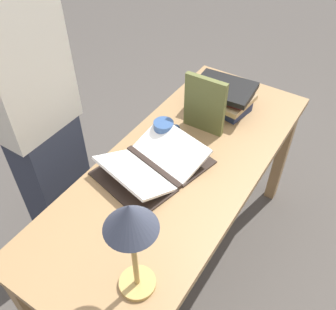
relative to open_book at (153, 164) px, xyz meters
name	(u,v)px	position (x,y,z in m)	size (l,w,h in m)	color
ground_plane	(178,258)	(-0.08, 0.09, -0.78)	(12.00, 12.00, 0.00)	#47423D
reading_desk	(180,181)	(-0.08, 0.09, -0.13)	(1.55, 0.63, 0.75)	#937047
open_book	(153,164)	(0.00, 0.00, 0.00)	(0.50, 0.42, 0.09)	black
book_stack_tall	(223,96)	(-0.55, 0.04, 0.04)	(0.24, 0.30, 0.13)	#1E284C
book_standing_upright	(205,105)	(-0.34, 0.05, 0.11)	(0.03, 0.20, 0.28)	brown
reading_lamp	(131,226)	(0.46, 0.25, 0.29)	(0.15, 0.15, 0.41)	tan
coffee_mug	(164,130)	(-0.19, -0.07, 0.02)	(0.10, 0.10, 0.09)	#335184
person_reader	(37,119)	(0.11, -0.54, 0.08)	(0.36, 0.23, 1.71)	#2D3342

